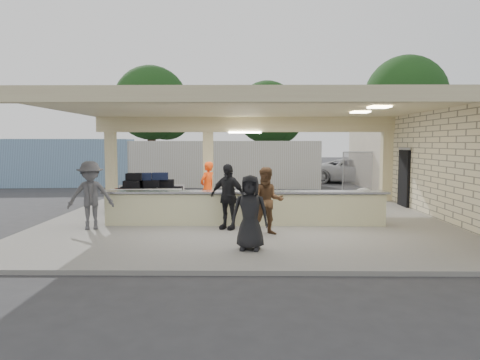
{
  "coord_description": "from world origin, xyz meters",
  "views": [
    {
      "loc": [
        -0.01,
        -12.75,
        2.47
      ],
      "look_at": [
        -0.16,
        1.0,
        1.27
      ],
      "focal_mm": 32.0,
      "sensor_mm": 36.0,
      "label": 1
    }
  ],
  "objects_px": {
    "passenger_a": "(267,201)",
    "car_white_b": "(431,170)",
    "luggage_cart": "(148,190)",
    "drum_fan": "(364,201)",
    "car_white_a": "(357,171)",
    "passenger_c": "(91,195)",
    "passenger_d": "(250,212)",
    "passenger_b": "(228,197)",
    "car_dark": "(356,171)",
    "baggage_counter": "(245,208)",
    "container_white": "(214,164)",
    "baggage_handler": "(208,188)",
    "container_blue": "(40,163)"
  },
  "relations": [
    {
      "from": "baggage_handler",
      "to": "passenger_a",
      "type": "xyz_separation_m",
      "value": [
        1.82,
        -3.28,
        0.0
      ]
    },
    {
      "from": "drum_fan",
      "to": "container_blue",
      "type": "distance_m",
      "value": 18.82
    },
    {
      "from": "car_white_a",
      "to": "passenger_c",
      "type": "bearing_deg",
      "value": 163.56
    },
    {
      "from": "passenger_b",
      "to": "container_blue",
      "type": "distance_m",
      "value": 16.91
    },
    {
      "from": "luggage_cart",
      "to": "container_white",
      "type": "xyz_separation_m",
      "value": [
        1.58,
        9.83,
        0.43
      ]
    },
    {
      "from": "luggage_cart",
      "to": "container_blue",
      "type": "height_order",
      "value": "container_blue"
    },
    {
      "from": "baggage_handler",
      "to": "car_dark",
      "type": "bearing_deg",
      "value": -176.94
    },
    {
      "from": "container_white",
      "to": "container_blue",
      "type": "distance_m",
      "value": 9.98
    },
    {
      "from": "passenger_a",
      "to": "car_dark",
      "type": "bearing_deg",
      "value": 67.92
    },
    {
      "from": "car_white_b",
      "to": "container_white",
      "type": "distance_m",
      "value": 13.6
    },
    {
      "from": "luggage_cart",
      "to": "passenger_b",
      "type": "xyz_separation_m",
      "value": [
        2.83,
        -2.83,
        0.15
      ]
    },
    {
      "from": "luggage_cart",
      "to": "drum_fan",
      "type": "bearing_deg",
      "value": -10.7
    },
    {
      "from": "baggage_counter",
      "to": "passenger_a",
      "type": "bearing_deg",
      "value": -66.69
    },
    {
      "from": "car_white_a",
      "to": "container_blue",
      "type": "xyz_separation_m",
      "value": [
        -18.58,
        -1.88,
        0.59
      ]
    },
    {
      "from": "car_white_a",
      "to": "container_blue",
      "type": "distance_m",
      "value": 18.69
    },
    {
      "from": "container_white",
      "to": "passenger_c",
      "type": "bearing_deg",
      "value": -95.64
    },
    {
      "from": "luggage_cart",
      "to": "passenger_d",
      "type": "distance_m",
      "value": 6.14
    },
    {
      "from": "car_dark",
      "to": "container_white",
      "type": "bearing_deg",
      "value": 130.07
    },
    {
      "from": "baggage_counter",
      "to": "passenger_d",
      "type": "relative_size",
      "value": 4.92
    },
    {
      "from": "passenger_b",
      "to": "luggage_cart",
      "type": "bearing_deg",
      "value": 161.95
    },
    {
      "from": "luggage_cart",
      "to": "passenger_a",
      "type": "xyz_separation_m",
      "value": [
        3.88,
        -3.54,
        0.12
      ]
    },
    {
      "from": "car_dark",
      "to": "container_white",
      "type": "height_order",
      "value": "container_white"
    },
    {
      "from": "drum_fan",
      "to": "passenger_a",
      "type": "bearing_deg",
      "value": -129.02
    },
    {
      "from": "car_white_b",
      "to": "car_dark",
      "type": "bearing_deg",
      "value": 75.58
    },
    {
      "from": "baggage_counter",
      "to": "car_white_b",
      "type": "bearing_deg",
      "value": 51.16
    },
    {
      "from": "container_blue",
      "to": "drum_fan",
      "type": "bearing_deg",
      "value": -39.28
    },
    {
      "from": "passenger_d",
      "to": "container_white",
      "type": "distance_m",
      "value": 15.05
    },
    {
      "from": "luggage_cart",
      "to": "drum_fan",
      "type": "xyz_separation_m",
      "value": [
        7.15,
        -0.76,
        -0.27
      ]
    },
    {
      "from": "car_white_b",
      "to": "car_dark",
      "type": "xyz_separation_m",
      "value": [
        -4.51,
        0.75,
        -0.14
      ]
    },
    {
      "from": "drum_fan",
      "to": "passenger_b",
      "type": "relative_size",
      "value": 0.51
    },
    {
      "from": "passenger_c",
      "to": "car_dark",
      "type": "height_order",
      "value": "passenger_c"
    },
    {
      "from": "baggage_handler",
      "to": "container_blue",
      "type": "height_order",
      "value": "container_blue"
    },
    {
      "from": "baggage_counter",
      "to": "car_white_a",
      "type": "bearing_deg",
      "value": 63.65
    },
    {
      "from": "container_white",
      "to": "container_blue",
      "type": "height_order",
      "value": "container_blue"
    },
    {
      "from": "passenger_a",
      "to": "passenger_c",
      "type": "height_order",
      "value": "passenger_c"
    },
    {
      "from": "passenger_d",
      "to": "container_blue",
      "type": "relative_size",
      "value": 0.16
    },
    {
      "from": "passenger_b",
      "to": "passenger_d",
      "type": "bearing_deg",
      "value": -48.58
    },
    {
      "from": "passenger_a",
      "to": "drum_fan",
      "type": "bearing_deg",
      "value": 39.91
    },
    {
      "from": "passenger_b",
      "to": "car_white_a",
      "type": "distance_m",
      "value": 16.26
    },
    {
      "from": "passenger_a",
      "to": "container_white",
      "type": "height_order",
      "value": "container_white"
    },
    {
      "from": "car_white_b",
      "to": "container_blue",
      "type": "xyz_separation_m",
      "value": [
        -23.36,
        -2.47,
        0.55
      ]
    },
    {
      "from": "baggage_counter",
      "to": "car_white_a",
      "type": "distance_m",
      "value": 15.48
    },
    {
      "from": "baggage_handler",
      "to": "container_white",
      "type": "relative_size",
      "value": 0.15
    },
    {
      "from": "passenger_a",
      "to": "passenger_b",
      "type": "distance_m",
      "value": 1.27
    },
    {
      "from": "container_blue",
      "to": "passenger_c",
      "type": "bearing_deg",
      "value": -64.56
    },
    {
      "from": "luggage_cart",
      "to": "baggage_handler",
      "type": "bearing_deg",
      "value": -11.85
    },
    {
      "from": "passenger_a",
      "to": "container_blue",
      "type": "height_order",
      "value": "container_blue"
    },
    {
      "from": "baggage_counter",
      "to": "passenger_a",
      "type": "distance_m",
      "value": 1.51
    },
    {
      "from": "baggage_handler",
      "to": "car_dark",
      "type": "height_order",
      "value": "baggage_handler"
    },
    {
      "from": "passenger_a",
      "to": "car_white_b",
      "type": "height_order",
      "value": "passenger_a"
    }
  ]
}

